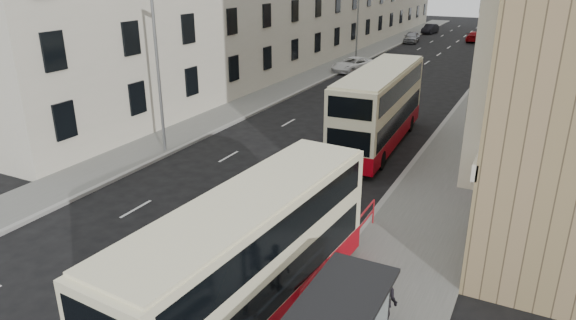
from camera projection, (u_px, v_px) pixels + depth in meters
The scene contains 17 objects.
ground at pixel (71, 311), 15.03m from camera, with size 200.00×200.00×0.00m, color black.
pavement_right at pixel (489, 106), 36.61m from camera, with size 4.00×120.00×0.15m, color slate.
pavement_left at pixel (294, 85), 43.18m from camera, with size 3.00×120.00×0.15m, color slate.
kerb_right at pixel (460, 103), 37.46m from camera, with size 0.25×120.00×0.15m, color #9B9B96.
kerb_left at pixel (311, 86), 42.54m from camera, with size 0.25×120.00×0.15m, color #9B9B96.
road_markings at pixel (425, 64), 52.52m from camera, with size 10.00×110.00×0.01m, color silver, non-canonical shape.
guard_railing at pixel (343, 245), 16.87m from camera, with size 0.06×6.56×1.01m.
street_lamp_near at pixel (158, 67), 26.07m from camera, with size 0.93×0.18×8.00m.
street_lamp_far at pixel (358, 17), 51.07m from camera, with size 0.93×0.18×8.00m.
double_decker_front at pixel (251, 261), 13.86m from camera, with size 2.90×9.99×3.93m.
double_decker_rear at pixel (379, 108), 28.02m from camera, with size 2.99×10.92×4.31m.
pedestrian_mid at pixel (384, 302), 13.87m from camera, with size 0.78×0.61×1.61m, color black.
pedestrian_far at pixel (353, 293), 14.25m from camera, with size 0.93×0.39×1.58m, color black.
white_van at pixel (353, 65), 48.58m from camera, with size 2.23×4.83×1.34m, color white.
car_silver at pixel (412, 37), 66.87m from camera, with size 1.70×4.22×1.44m, color #929498.
car_dark at pixel (430, 29), 76.02m from camera, with size 1.43×4.09×1.35m, color black.
car_red at pixel (476, 37), 67.69m from camera, with size 1.89×4.65×1.35m, color #980409.
Camera 1 is at (11.34, -8.23, 9.47)m, focal length 32.00 mm.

